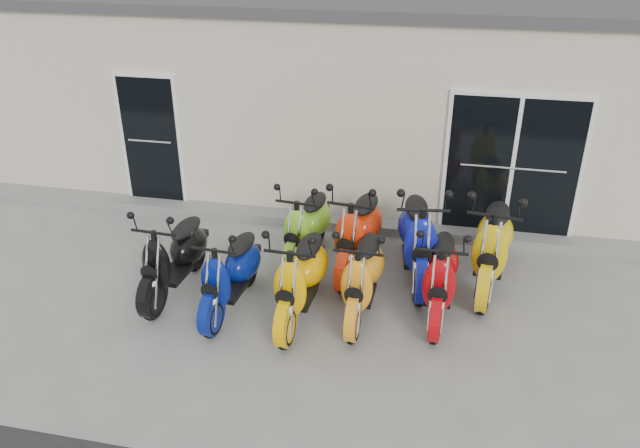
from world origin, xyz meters
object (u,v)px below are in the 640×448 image
at_px(scooter_back_green, 307,218).
at_px(scooter_back_yellow, 494,234).
at_px(scooter_back_red, 359,222).
at_px(scooter_front_red, 441,265).
at_px(scooter_back_blue, 418,227).
at_px(scooter_front_black, 173,247).
at_px(scooter_front_blue, 230,264).
at_px(scooter_front_orange_a, 301,267).
at_px(scooter_front_orange_b, 363,266).

distance_m(scooter_back_green, scooter_back_yellow, 2.59).
distance_m(scooter_back_green, scooter_back_red, 0.77).
bearing_deg(scooter_back_red, scooter_back_yellow, 3.88).
distance_m(scooter_front_red, scooter_back_blue, 0.90).
height_order(scooter_front_black, scooter_back_blue, scooter_back_blue).
bearing_deg(scooter_front_blue, scooter_back_red, 47.00).
relative_size(scooter_front_blue, scooter_back_yellow, 0.85).
distance_m(scooter_front_black, scooter_back_red, 2.54).
height_order(scooter_front_orange_a, scooter_back_yellow, scooter_back_yellow).
relative_size(scooter_front_orange_b, scooter_back_yellow, 0.87).
distance_m(scooter_front_blue, scooter_front_orange_b, 1.67).
distance_m(scooter_front_blue, scooter_back_red, 1.95).
xyz_separation_m(scooter_front_black, scooter_front_orange_a, (1.77, -0.20, 0.02)).
relative_size(scooter_front_orange_a, scooter_back_yellow, 0.90).
height_order(scooter_front_orange_a, scooter_back_blue, scooter_back_blue).
bearing_deg(scooter_back_red, scooter_front_orange_b, -72.61).
height_order(scooter_front_black, scooter_front_orange_b, scooter_front_black).
bearing_deg(scooter_front_red, scooter_front_black, -174.71).
bearing_deg(scooter_back_green, scooter_front_black, -136.61).
bearing_deg(scooter_back_green, scooter_back_blue, 0.94).
bearing_deg(scooter_front_orange_b, scooter_front_red, 13.29).
bearing_deg(scooter_front_black, scooter_front_blue, -10.94).
distance_m(scooter_back_red, scooter_back_yellow, 1.82).
bearing_deg(scooter_back_yellow, scooter_front_black, -158.08).
bearing_deg(scooter_front_blue, scooter_back_blue, 33.66).
relative_size(scooter_front_orange_a, scooter_front_red, 1.03).
distance_m(scooter_front_orange_b, scooter_front_red, 0.97).
bearing_deg(scooter_front_red, scooter_back_red, 144.57).
height_order(scooter_back_green, scooter_back_blue, scooter_back_blue).
height_order(scooter_front_orange_a, scooter_front_orange_b, scooter_front_orange_a).
bearing_deg(scooter_back_green, scooter_front_orange_b, -44.14).
bearing_deg(scooter_front_black, scooter_front_orange_b, 4.17).
xyz_separation_m(scooter_back_blue, scooter_back_yellow, (1.00, -0.01, 0.01)).
height_order(scooter_front_orange_b, scooter_front_red, scooter_front_red).
height_order(scooter_front_blue, scooter_front_orange_b, scooter_front_orange_b).
distance_m(scooter_front_orange_b, scooter_back_blue, 1.20).
relative_size(scooter_front_red, scooter_back_red, 0.93).
relative_size(scooter_front_blue, scooter_front_orange_a, 0.94).
relative_size(scooter_back_red, scooter_back_blue, 0.96).
relative_size(scooter_front_black, scooter_back_red, 0.93).
bearing_deg(scooter_back_red, scooter_back_green, -179.90).
xyz_separation_m(scooter_front_orange_a, scooter_front_orange_b, (0.74, 0.24, -0.03)).
height_order(scooter_back_green, scooter_back_yellow, scooter_back_yellow).
distance_m(scooter_front_orange_a, scooter_back_green, 1.41).
xyz_separation_m(scooter_front_red, scooter_back_yellow, (0.65, 0.81, 0.09)).
xyz_separation_m(scooter_front_black, scooter_front_red, (3.45, 0.25, 0.00)).
height_order(scooter_front_red, scooter_back_blue, scooter_back_blue).
xyz_separation_m(scooter_back_green, scooter_back_red, (0.76, -0.07, 0.06)).
relative_size(scooter_back_red, scooter_back_yellow, 0.95).
relative_size(scooter_front_black, scooter_front_orange_a, 0.97).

